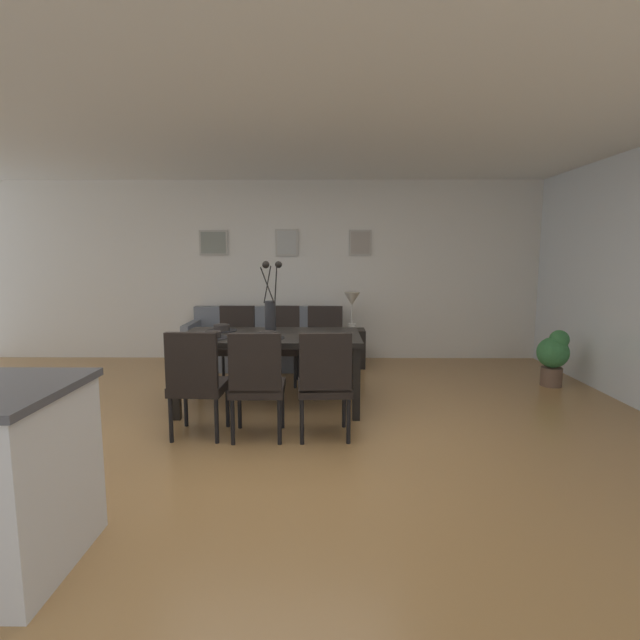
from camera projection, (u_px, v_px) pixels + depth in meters
name	position (u px, v px, depth m)	size (l,w,h in m)	color
ground_plane	(269.00, 438.00, 4.06)	(9.00, 9.00, 0.00)	#A87A47
back_wall_panel	(292.00, 271.00, 7.11)	(9.00, 0.10, 2.60)	silver
ceiling_panel	(270.00, 124.00, 4.10)	(9.00, 7.20, 0.08)	white
dining_table	(271.00, 342.00, 4.87)	(1.80, 0.99, 0.74)	black
dining_chair_near_left	(196.00, 379.00, 4.02)	(0.46, 0.46, 0.92)	black
dining_chair_near_right	(236.00, 341.00, 5.80)	(0.46, 0.46, 0.92)	black
dining_chair_far_left	(257.00, 380.00, 3.98)	(0.45, 0.45, 0.92)	black
dining_chair_far_right	(281.00, 340.00, 5.80)	(0.45, 0.45, 0.92)	black
dining_chair_mid_left	(325.00, 380.00, 3.99)	(0.46, 0.46, 0.92)	black
dining_chair_mid_right	(324.00, 341.00, 5.77)	(0.47, 0.47, 0.92)	black
centerpiece_vase	(270.00, 306.00, 4.82)	(0.21, 0.23, 0.73)	#232326
placemat_near_left	(212.00, 338.00, 4.64)	(0.32, 0.32, 0.01)	black
bowl_near_left	(212.00, 334.00, 4.63)	(0.17, 0.17, 0.07)	#2D2826
placemat_near_right	(222.00, 331.00, 5.08)	(0.32, 0.32, 0.01)	black
bowl_near_right	(222.00, 327.00, 5.07)	(0.17, 0.17, 0.07)	#2D2826
placemat_far_left	(268.00, 338.00, 4.64)	(0.32, 0.32, 0.01)	black
bowl_far_left	(268.00, 334.00, 4.63)	(0.17, 0.17, 0.07)	#2D2826
sofa	(265.00, 346.00, 6.70)	(2.09, 0.84, 0.80)	slate
side_table	(351.00, 348.00, 6.64)	(0.36, 0.36, 0.52)	black
table_lamp	(352.00, 302.00, 6.55)	(0.22, 0.22, 0.51)	beige
framed_picture_left	(213.00, 243.00, 6.99)	(0.41, 0.03, 0.36)	#B2ADA3
framed_picture_center	(287.00, 243.00, 6.98)	(0.33, 0.03, 0.39)	#B2ADA3
framed_picture_right	(360.00, 243.00, 6.98)	(0.32, 0.03, 0.37)	#B2ADA3
potted_plant	(554.00, 355.00, 5.64)	(0.36, 0.36, 0.67)	brown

